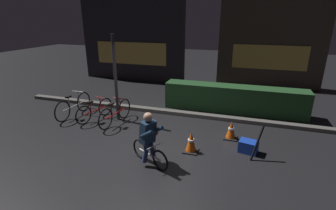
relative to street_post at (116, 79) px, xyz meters
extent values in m
plane|color=black|center=(1.70, -1.20, -1.35)|extent=(40.00, 40.00, 0.00)
cube|color=#56544F|center=(1.70, 1.00, -1.29)|extent=(12.00, 0.24, 0.12)
cube|color=#214723|center=(3.50, 1.90, -0.89)|extent=(4.80, 0.70, 0.92)
cube|color=#262328|center=(-1.90, 5.30, 0.76)|extent=(5.42, 0.50, 4.23)
cube|color=#E5B751|center=(-1.90, 5.03, 0.05)|extent=(3.79, 0.04, 1.10)
cube|color=#42382D|center=(4.76, 6.00, 0.75)|extent=(4.69, 0.50, 4.21)
cube|color=#E5B751|center=(4.76, 5.73, 0.05)|extent=(3.28, 0.04, 1.10)
cylinder|color=#2D2D33|center=(0.00, 0.00, 0.00)|extent=(0.10, 0.10, 2.70)
torus|color=black|center=(-1.52, 0.33, -1.01)|extent=(0.08, 0.69, 0.69)
torus|color=black|center=(-1.57, -0.71, -1.01)|extent=(0.08, 0.69, 0.69)
cylinder|color=silver|center=(-1.54, -0.19, -1.01)|extent=(0.08, 1.03, 0.04)
cylinder|color=silver|center=(-1.55, -0.37, -0.81)|extent=(0.03, 0.03, 0.39)
cube|color=black|center=(-1.55, -0.37, -0.62)|extent=(0.11, 0.20, 0.05)
cylinder|color=silver|center=(-1.53, 0.09, -0.79)|extent=(0.03, 0.03, 0.44)
cylinder|color=silver|center=(-1.53, 0.09, -0.57)|extent=(0.46, 0.05, 0.02)
torus|color=black|center=(-0.57, 0.19, -1.05)|extent=(0.20, 0.60, 0.61)
torus|color=black|center=(-0.81, -0.69, -1.05)|extent=(0.20, 0.60, 0.61)
cylinder|color=#B21919|center=(-0.69, -0.25, -1.05)|extent=(0.27, 0.88, 0.04)
cylinder|color=#B21919|center=(-0.73, -0.40, -0.88)|extent=(0.03, 0.03, 0.34)
cube|color=black|center=(-0.73, -0.40, -0.71)|extent=(0.15, 0.22, 0.05)
cylinder|color=#B21919|center=(-0.63, -0.01, -0.86)|extent=(0.03, 0.03, 0.38)
cylinder|color=#B21919|center=(-0.63, -0.01, -0.66)|extent=(0.45, 0.14, 0.02)
torus|color=black|center=(0.15, 0.16, -1.02)|extent=(0.12, 0.66, 0.66)
torus|color=black|center=(0.04, -0.81, -1.02)|extent=(0.12, 0.66, 0.66)
cylinder|color=#B21919|center=(0.09, -0.32, -1.02)|extent=(0.15, 0.98, 0.04)
cylinder|color=#B21919|center=(0.07, -0.49, -0.84)|extent=(0.03, 0.03, 0.37)
cube|color=black|center=(0.07, -0.49, -0.66)|extent=(0.12, 0.21, 0.05)
cylinder|color=#B21919|center=(0.12, -0.05, -0.82)|extent=(0.03, 0.03, 0.41)
cylinder|color=#B21919|center=(0.12, -0.05, -0.61)|extent=(0.46, 0.08, 0.02)
cube|color=black|center=(2.72, -1.30, -1.34)|extent=(0.36, 0.36, 0.03)
cone|color=#EA560F|center=(2.72, -1.30, -1.07)|extent=(0.26, 0.26, 0.50)
cylinder|color=white|center=(2.72, -1.30, -1.04)|extent=(0.16, 0.16, 0.05)
cube|color=black|center=(3.60, -0.27, -1.34)|extent=(0.36, 0.36, 0.03)
cone|color=#EA560F|center=(3.60, -0.27, -1.09)|extent=(0.26, 0.26, 0.47)
cylinder|color=white|center=(3.60, -0.27, -1.06)|extent=(0.16, 0.16, 0.05)
cube|color=#193DB7|center=(4.07, -0.90, -1.20)|extent=(0.50, 0.41, 0.30)
torus|color=black|center=(2.27, -2.30, -1.11)|extent=(0.45, 0.26, 0.48)
torus|color=black|center=(1.64, -1.97, -1.11)|extent=(0.45, 0.26, 0.48)
cylinder|color=silver|center=(1.96, -2.13, -1.11)|extent=(0.64, 0.36, 0.04)
cylinder|color=silver|center=(1.85, -2.08, -0.98)|extent=(0.03, 0.03, 0.26)
cube|color=black|center=(1.85, -2.08, -0.85)|extent=(0.22, 0.18, 0.05)
cylinder|color=silver|center=(2.13, -2.22, -0.96)|extent=(0.03, 0.03, 0.30)
cylinder|color=silver|center=(2.13, -2.22, -0.81)|extent=(0.24, 0.42, 0.02)
cylinder|color=navy|center=(1.98, -2.04, -1.05)|extent=(0.19, 0.24, 0.42)
cylinder|color=navy|center=(1.89, -2.21, -1.05)|extent=(0.19, 0.24, 0.42)
cube|color=#192D47|center=(1.92, -2.12, -0.57)|extent=(0.38, 0.40, 0.54)
sphere|color=tan|center=(1.94, -2.13, -0.21)|extent=(0.20, 0.20, 0.20)
cylinder|color=#192D47|center=(2.11, -2.06, -0.52)|extent=(0.39, 0.26, 0.29)
cylinder|color=#192D47|center=(1.98, -2.31, -0.52)|extent=(0.39, 0.26, 0.29)
ellipsoid|color=maroon|center=(1.96, -1.91, -0.62)|extent=(0.36, 0.29, 0.24)
cylinder|color=black|center=(4.25, -1.15, -0.95)|extent=(0.27, 0.32, 0.81)
camera|label=1|loc=(3.86, -6.70, 1.82)|focal=26.75mm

